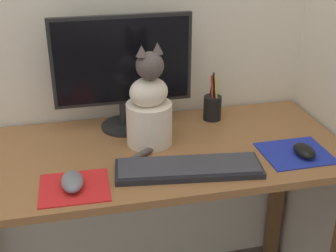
# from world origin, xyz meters

# --- Properties ---
(desk) EXTENTS (1.30, 0.57, 0.75)m
(desk) POSITION_xyz_m (0.00, 0.00, 0.63)
(desk) COLOR brown
(desk) RESTS_ON ground_plane
(monitor) EXTENTS (0.48, 0.17, 0.40)m
(monitor) POSITION_xyz_m (-0.05, 0.19, 0.97)
(monitor) COLOR black
(monitor) RESTS_ON desk
(keyboard) EXTENTS (0.45, 0.19, 0.02)m
(keyboard) POSITION_xyz_m (0.10, -0.16, 0.76)
(keyboard) COLOR black
(keyboard) RESTS_ON desk
(mousepad_left) EXTENTS (0.20, 0.18, 0.00)m
(mousepad_left) POSITION_xyz_m (-0.24, -0.17, 0.75)
(mousepad_left) COLOR red
(mousepad_left) RESTS_ON desk
(mousepad_right) EXTENTS (0.21, 0.19, 0.00)m
(mousepad_right) POSITION_xyz_m (0.46, -0.13, 0.75)
(mousepad_right) COLOR #1E2D9E
(mousepad_right) RESTS_ON desk
(computer_mouse_left) EXTENTS (0.06, 0.11, 0.04)m
(computer_mouse_left) POSITION_xyz_m (-0.25, -0.17, 0.77)
(computer_mouse_left) COLOR slate
(computer_mouse_left) RESTS_ON mousepad_left
(computer_mouse_right) EXTENTS (0.06, 0.10, 0.03)m
(computer_mouse_right) POSITION_xyz_m (0.48, -0.15, 0.77)
(computer_mouse_right) COLOR black
(computer_mouse_right) RESTS_ON mousepad_right
(cat) EXTENTS (0.19, 0.24, 0.34)m
(cat) POSITION_xyz_m (0.02, 0.05, 0.88)
(cat) COLOR beige
(cat) RESTS_ON desk
(pen_cup) EXTENTS (0.07, 0.07, 0.18)m
(pen_cup) POSITION_xyz_m (0.28, 0.19, 0.80)
(pen_cup) COLOR black
(pen_cup) RESTS_ON desk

